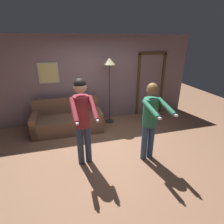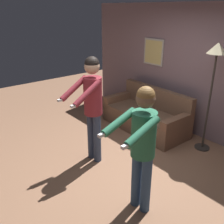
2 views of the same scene
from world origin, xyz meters
name	(u,v)px [view 2 (image 2 of 2)]	position (x,y,z in m)	size (l,w,h in m)	color
ground_plane	(126,169)	(0.00, 0.00, 0.00)	(12.00, 12.00, 0.00)	#8E6349
back_wall_assembly	(204,74)	(0.02, 2.01, 1.30)	(6.40, 0.10, 2.60)	slate
couch	(146,116)	(-0.87, 1.40, 0.28)	(1.92, 0.89, 0.87)	brown
torchiere_lamp	(216,62)	(0.42, 1.60, 1.65)	(0.34, 0.34, 1.97)	#332D28
person_standing_left	(92,100)	(-0.59, -0.22, 1.11)	(0.47, 0.71, 1.81)	#354360
person_standing_right	(142,140)	(0.75, -0.44, 1.03)	(0.48, 0.73, 1.70)	#324E72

